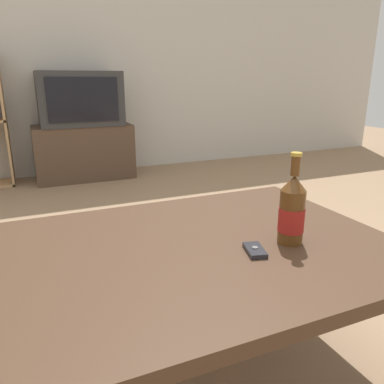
{
  "coord_description": "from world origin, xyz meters",
  "views": [
    {
      "loc": [
        -0.41,
        -0.94,
        0.93
      ],
      "look_at": [
        0.09,
        0.2,
        0.55
      ],
      "focal_mm": 35.0,
      "sensor_mm": 36.0,
      "label": 1
    }
  ],
  "objects_px": {
    "beer_bottle": "(292,211)",
    "television": "(80,99)",
    "tv_stand": "(84,152)",
    "cell_phone": "(255,250)"
  },
  "relations": [
    {
      "from": "television",
      "to": "beer_bottle",
      "type": "xyz_separation_m",
      "value": [
        0.22,
        -2.83,
        -0.2
      ]
    },
    {
      "from": "television",
      "to": "cell_phone",
      "type": "distance_m",
      "value": 2.86
    },
    {
      "from": "tv_stand",
      "to": "cell_phone",
      "type": "relative_size",
      "value": 8.93
    },
    {
      "from": "beer_bottle",
      "to": "television",
      "type": "bearing_deg",
      "value": 94.45
    },
    {
      "from": "television",
      "to": "cell_phone",
      "type": "xyz_separation_m",
      "value": [
        0.08,
        -2.85,
        -0.3
      ]
    },
    {
      "from": "beer_bottle",
      "to": "tv_stand",
      "type": "bearing_deg",
      "value": 94.44
    },
    {
      "from": "tv_stand",
      "to": "beer_bottle",
      "type": "bearing_deg",
      "value": -85.56
    },
    {
      "from": "tv_stand",
      "to": "beer_bottle",
      "type": "relative_size",
      "value": 3.25
    },
    {
      "from": "television",
      "to": "beer_bottle",
      "type": "relative_size",
      "value": 2.66
    },
    {
      "from": "television",
      "to": "tv_stand",
      "type": "bearing_deg",
      "value": 90.0
    }
  ]
}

